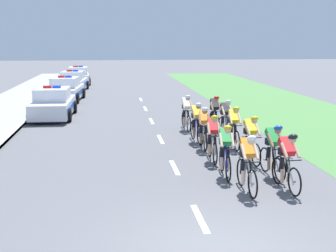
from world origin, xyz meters
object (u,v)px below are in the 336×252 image
at_px(police_car_third, 73,82).
at_px(police_car_furthest, 78,76).
at_px(cyclist_second, 287,160).
at_px(cyclist_sixth, 250,138).
at_px(police_car_second, 66,90).
at_px(police_car_nearest, 53,104).
at_px(cyclist_fifth, 213,137).
at_px(cyclist_eighth, 234,126).
at_px(cyclist_twelfth, 215,113).
at_px(cyclist_third, 225,149).
at_px(cyclist_seventh, 204,127).
at_px(cyclist_fourth, 273,149).
at_px(cyclist_eleventh, 186,112).
at_px(cyclist_tenth, 226,118).
at_px(cyclist_ninth, 196,121).
at_px(cyclist_lead, 247,162).

bearing_deg(police_car_third, police_car_furthest, 89.97).
distance_m(cyclist_second, cyclist_sixth, 2.68).
bearing_deg(police_car_second, police_car_nearest, -89.99).
bearing_deg(cyclist_fifth, police_car_third, 105.99).
bearing_deg(cyclist_eighth, cyclist_second, -88.41).
xyz_separation_m(cyclist_sixth, cyclist_twelfth, (0.01, 5.05, 0.00)).
bearing_deg(cyclist_third, cyclist_seventh, 89.01).
height_order(cyclist_third, police_car_third, police_car_third).
distance_m(cyclist_second, cyclist_fourth, 1.15).
distance_m(cyclist_second, police_car_third, 25.07).
height_order(cyclist_eleventh, police_car_nearest, police_car_nearest).
bearing_deg(cyclist_twelfth, cyclist_tenth, -83.58).
bearing_deg(cyclist_eleventh, cyclist_tenth, -53.16).
relative_size(cyclist_ninth, police_car_nearest, 0.39).
bearing_deg(cyclist_sixth, police_car_nearest, 127.39).
relative_size(cyclist_second, police_car_third, 0.38).
height_order(cyclist_fourth, police_car_third, police_car_third).
bearing_deg(cyclist_ninth, cyclist_eighth, -45.71).
height_order(cyclist_lead, cyclist_eighth, same).
xyz_separation_m(cyclist_fifth, cyclist_eleventh, (0.00, 5.15, 0.00)).
xyz_separation_m(cyclist_fourth, cyclist_twelfth, (-0.17, 6.58, 0.00)).
bearing_deg(police_car_second, cyclist_twelfth, -56.10).
bearing_deg(cyclist_sixth, cyclist_seventh, 118.44).
distance_m(cyclist_eighth, cyclist_eleventh, 3.68).
bearing_deg(cyclist_eleventh, police_car_third, 110.81).
height_order(cyclist_third, cyclist_seventh, same).
bearing_deg(police_car_third, cyclist_third, -75.15).
bearing_deg(cyclist_second, cyclist_seventh, 104.44).
distance_m(police_car_nearest, police_car_furthest, 17.55).
height_order(cyclist_fifth, police_car_furthest, police_car_furthest).
bearing_deg(cyclist_eighth, police_car_second, 117.47).
distance_m(cyclist_sixth, police_car_nearest, 11.76).
bearing_deg(police_car_third, cyclist_second, -73.14).
relative_size(cyclist_sixth, cyclist_twelfth, 1.00).
xyz_separation_m(cyclist_sixth, cyclist_eleventh, (-1.12, 5.47, 0.00)).
bearing_deg(cyclist_eleventh, police_car_nearest, 147.19).
distance_m(cyclist_fifth, cyclist_sixth, 1.17).
distance_m(cyclist_seventh, police_car_second, 14.99).
height_order(cyclist_seventh, cyclist_eighth, same).
relative_size(cyclist_fifth, cyclist_eighth, 1.00).
relative_size(cyclist_eighth, police_car_furthest, 0.38).
relative_size(cyclist_lead, police_car_furthest, 0.38).
xyz_separation_m(cyclist_eighth, police_car_furthest, (-7.14, 24.93, -0.11)).
distance_m(cyclist_tenth, police_car_second, 13.99).
xyz_separation_m(cyclist_fifth, cyclist_sixth, (1.13, -0.32, 0.00)).
distance_m(cyclist_tenth, cyclist_twelfth, 1.30).
distance_m(cyclist_eleventh, police_car_second, 11.87).
relative_size(cyclist_lead, cyclist_fourth, 1.00).
distance_m(cyclist_third, cyclist_eighth, 3.50).
height_order(cyclist_fourth, cyclist_eleventh, same).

